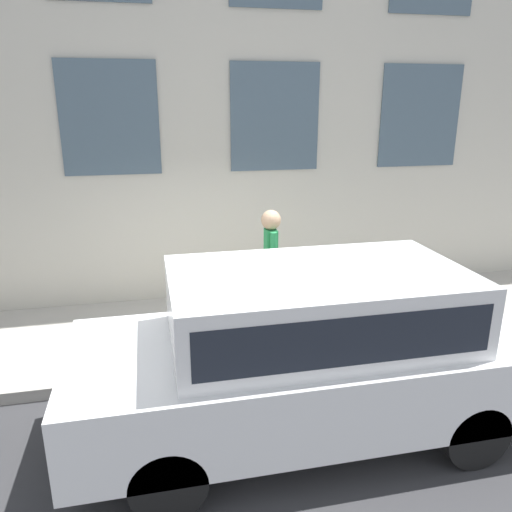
% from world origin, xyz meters
% --- Properties ---
extents(ground_plane, '(80.00, 80.00, 0.00)m').
position_xyz_m(ground_plane, '(0.00, 0.00, 0.00)').
color(ground_plane, '#38383A').
extents(sidewalk, '(2.50, 60.00, 0.15)m').
position_xyz_m(sidewalk, '(1.25, 0.00, 0.08)').
color(sidewalk, '#B2ADA3').
rests_on(sidewalk, ground_plane).
extents(building_facade, '(0.33, 40.00, 7.13)m').
position_xyz_m(building_facade, '(2.65, -0.00, 3.57)').
color(building_facade, beige).
rests_on(building_facade, ground_plane).
extents(fire_hydrant, '(0.33, 0.45, 0.78)m').
position_xyz_m(fire_hydrant, '(0.62, -0.32, 0.55)').
color(fire_hydrant, gold).
rests_on(fire_hydrant, sidewalk).
extents(person, '(0.41, 0.27, 1.71)m').
position_xyz_m(person, '(1.11, -0.86, 1.18)').
color(person, '#232328').
rests_on(person, sidewalk).
extents(parked_truck_white_near, '(1.83, 4.54, 1.76)m').
position_xyz_m(parked_truck_white_near, '(-1.15, -0.69, 0.99)').
color(parked_truck_white_near, black).
rests_on(parked_truck_white_near, ground_plane).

